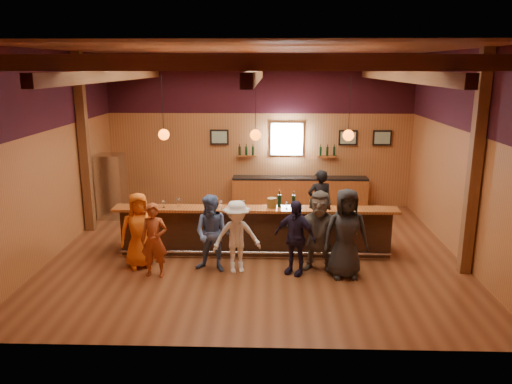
# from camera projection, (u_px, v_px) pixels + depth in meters

# --- Properties ---
(room) EXTENTS (9.04, 9.00, 4.52)m
(room) POSITION_uv_depth(u_px,v_px,m) (256.00, 111.00, 10.71)
(room) COLOR brown
(room) RESTS_ON ground
(bar_counter) EXTENTS (6.30, 1.07, 1.11)m
(bar_counter) POSITION_uv_depth(u_px,v_px,m) (257.00, 228.00, 11.47)
(bar_counter) COLOR black
(bar_counter) RESTS_ON ground
(back_bar_cabinet) EXTENTS (4.00, 0.52, 0.95)m
(back_bar_cabinet) POSITION_uv_depth(u_px,v_px,m) (300.00, 193.00, 14.90)
(back_bar_cabinet) COLOR brown
(back_bar_cabinet) RESTS_ON ground
(window) EXTENTS (0.95, 0.09, 0.95)m
(window) POSITION_uv_depth(u_px,v_px,m) (287.00, 139.00, 14.74)
(window) COLOR silver
(window) RESTS_ON room
(framed_pictures) EXTENTS (5.35, 0.05, 0.45)m
(framed_pictures) POSITION_uv_depth(u_px,v_px,m) (316.00, 138.00, 14.70)
(framed_pictures) COLOR black
(framed_pictures) RESTS_ON room
(wine_shelves) EXTENTS (3.00, 0.18, 0.30)m
(wine_shelves) POSITION_uv_depth(u_px,v_px,m) (287.00, 154.00, 14.79)
(wine_shelves) COLOR brown
(wine_shelves) RESTS_ON room
(pendant_lights) EXTENTS (4.24, 0.24, 1.37)m
(pendant_lights) POSITION_uv_depth(u_px,v_px,m) (256.00, 135.00, 10.78)
(pendant_lights) COLOR black
(pendant_lights) RESTS_ON room
(stainless_fridge) EXTENTS (0.70, 0.70, 1.80)m
(stainless_fridge) POSITION_uv_depth(u_px,v_px,m) (111.00, 186.00, 13.87)
(stainless_fridge) COLOR silver
(stainless_fridge) RESTS_ON ground
(customer_orange) EXTENTS (0.92, 0.77, 1.61)m
(customer_orange) POSITION_uv_depth(u_px,v_px,m) (139.00, 230.00, 10.44)
(customer_orange) COLOR orange
(customer_orange) RESTS_ON ground
(customer_redvest) EXTENTS (0.58, 0.41, 1.52)m
(customer_redvest) POSITION_uv_depth(u_px,v_px,m) (154.00, 240.00, 10.00)
(customer_redvest) COLOR #9F411D
(customer_redvest) RESTS_ON ground
(customer_denim) EXTENTS (0.90, 0.77, 1.62)m
(customer_denim) POSITION_uv_depth(u_px,v_px,m) (213.00, 233.00, 10.24)
(customer_denim) COLOR #546EA8
(customer_denim) RESTS_ON ground
(customer_white) EXTENTS (1.09, 0.77, 1.52)m
(customer_white) POSITION_uv_depth(u_px,v_px,m) (237.00, 237.00, 10.18)
(customer_white) COLOR white
(customer_white) RESTS_ON ground
(customer_navy) EXTENTS (0.98, 0.77, 1.56)m
(customer_navy) POSITION_uv_depth(u_px,v_px,m) (295.00, 237.00, 10.10)
(customer_navy) COLOR #201A34
(customer_navy) RESTS_ON ground
(customer_brown) EXTENTS (1.65, 0.82, 1.70)m
(customer_brown) POSITION_uv_depth(u_px,v_px,m) (319.00, 231.00, 10.29)
(customer_brown) COLOR #60574D
(customer_brown) RESTS_ON ground
(customer_dark) EXTENTS (0.94, 0.65, 1.83)m
(customer_dark) POSITION_uv_depth(u_px,v_px,m) (346.00, 234.00, 9.91)
(customer_dark) COLOR black
(customer_dark) RESTS_ON ground
(bartender) EXTENTS (0.68, 0.51, 1.69)m
(bartender) POSITION_uv_depth(u_px,v_px,m) (320.00, 203.00, 12.40)
(bartender) COLOR black
(bartender) RESTS_ON ground
(ice_bucket) EXTENTS (0.20, 0.20, 0.22)m
(ice_bucket) POSITION_uv_depth(u_px,v_px,m) (272.00, 203.00, 10.99)
(ice_bucket) COLOR olive
(ice_bucket) RESTS_ON bar_counter
(bottle_a) EXTENTS (0.08, 0.08, 0.37)m
(bottle_a) POSITION_uv_depth(u_px,v_px,m) (279.00, 200.00, 11.06)
(bottle_a) COLOR black
(bottle_a) RESTS_ON bar_counter
(bottle_b) EXTENTS (0.08, 0.08, 0.35)m
(bottle_b) POSITION_uv_depth(u_px,v_px,m) (294.00, 200.00, 11.09)
(bottle_b) COLOR black
(bottle_b) RESTS_ON bar_counter
(glass_a) EXTENTS (0.07, 0.07, 0.16)m
(glass_a) POSITION_uv_depth(u_px,v_px,m) (142.00, 202.00, 11.06)
(glass_a) COLOR silver
(glass_a) RESTS_ON bar_counter
(glass_b) EXTENTS (0.07, 0.07, 0.16)m
(glass_b) POSITION_uv_depth(u_px,v_px,m) (163.00, 202.00, 11.01)
(glass_b) COLOR silver
(glass_b) RESTS_ON bar_counter
(glass_c) EXTENTS (0.08, 0.08, 0.19)m
(glass_c) POSITION_uv_depth(u_px,v_px,m) (178.00, 200.00, 11.10)
(glass_c) COLOR silver
(glass_c) RESTS_ON bar_counter
(glass_d) EXTENTS (0.08, 0.08, 0.19)m
(glass_d) POSITION_uv_depth(u_px,v_px,m) (221.00, 203.00, 10.92)
(glass_d) COLOR silver
(glass_d) RESTS_ON bar_counter
(glass_e) EXTENTS (0.08, 0.08, 0.18)m
(glass_e) POSITION_uv_depth(u_px,v_px,m) (243.00, 202.00, 10.99)
(glass_e) COLOR silver
(glass_e) RESTS_ON bar_counter
(glass_f) EXTENTS (0.07, 0.07, 0.16)m
(glass_f) POSITION_uv_depth(u_px,v_px,m) (287.00, 204.00, 10.91)
(glass_f) COLOR silver
(glass_f) RESTS_ON bar_counter
(glass_g) EXTENTS (0.08, 0.08, 0.17)m
(glass_g) POSITION_uv_depth(u_px,v_px,m) (326.00, 203.00, 10.96)
(glass_g) COLOR silver
(glass_g) RESTS_ON bar_counter
(glass_h) EXTENTS (0.09, 0.09, 0.20)m
(glass_h) POSITION_uv_depth(u_px,v_px,m) (340.00, 202.00, 10.93)
(glass_h) COLOR silver
(glass_h) RESTS_ON bar_counter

